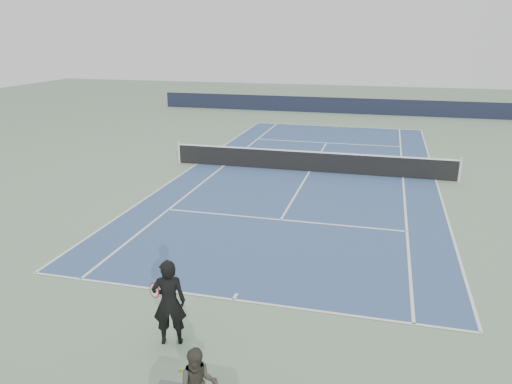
# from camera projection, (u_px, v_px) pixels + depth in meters

# --- Properties ---
(ground) EXTENTS (80.00, 80.00, 0.00)m
(ground) POSITION_uv_depth(u_px,v_px,m) (310.00, 172.00, 22.80)
(ground) COLOR gray
(court_surface) EXTENTS (10.97, 23.77, 0.01)m
(court_surface) POSITION_uv_depth(u_px,v_px,m) (310.00, 172.00, 22.80)
(court_surface) COLOR #35517D
(court_surface) RESTS_ON ground
(tennis_net) EXTENTS (12.90, 0.10, 1.07)m
(tennis_net) POSITION_uv_depth(u_px,v_px,m) (310.00, 161.00, 22.65)
(tennis_net) COLOR silver
(tennis_net) RESTS_ON ground
(windscreen_far) EXTENTS (30.00, 0.25, 1.20)m
(windscreen_far) POSITION_uv_depth(u_px,v_px,m) (345.00, 106.00, 39.10)
(windscreen_far) COLOR black
(windscreen_far) RESTS_ON ground
(tennis_player) EXTENTS (0.86, 0.70, 1.85)m
(tennis_player) POSITION_uv_depth(u_px,v_px,m) (169.00, 302.00, 9.97)
(tennis_player) COLOR black
(tennis_player) RESTS_ON ground
(tennis_ball) EXTENTS (0.07, 0.07, 0.07)m
(tennis_ball) POSITION_uv_depth(u_px,v_px,m) (180.00, 369.00, 9.37)
(tennis_ball) COLOR yellow
(tennis_ball) RESTS_ON ground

